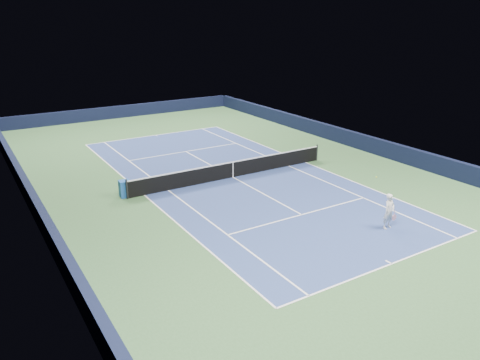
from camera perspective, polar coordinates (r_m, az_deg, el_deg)
ground at (r=27.51m, az=-0.87°, el=0.33°), size 40.00×40.00×0.00m
wall_far at (r=44.98m, az=-14.12°, el=8.10°), size 22.00×0.35×1.10m
wall_right at (r=33.95m, az=15.04°, el=4.38°), size 0.35×40.00×1.10m
wall_left at (r=23.99m, az=-23.66°, el=-2.97°), size 0.35×40.00×1.10m
court_surface at (r=27.51m, az=-0.87°, el=0.34°), size 10.97×23.77×0.01m
baseline_far at (r=37.78m, az=-10.23°, el=5.41°), size 10.97×0.08×0.00m
baseline_near at (r=19.19m, az=18.01°, el=-9.69°), size 10.97×0.08×0.00m
sideline_doubles_right at (r=30.54m, az=7.99°, el=2.14°), size 0.08×23.77×0.00m
sideline_doubles_left at (r=25.31m, az=-11.58°, el=-1.82°), size 0.08×23.77×0.00m
sideline_singles_right at (r=29.72m, az=5.95°, el=1.73°), size 0.08×23.77×0.00m
sideline_singles_left at (r=25.77m, az=-8.74°, el=-1.25°), size 0.08×23.77×0.00m
service_line_far at (r=32.91m, az=-6.63°, el=3.48°), size 8.23×0.08×0.00m
service_line_near at (r=22.64m, az=7.53°, el=-4.21°), size 8.23×0.08×0.00m
center_service_line at (r=27.51m, az=-0.87°, el=0.35°), size 0.08×12.80×0.00m
center_mark_far at (r=37.65m, az=-10.15°, el=5.37°), size 0.08×0.30×0.00m
center_mark_near at (r=19.27m, az=17.67°, el=-9.52°), size 0.08×0.30×0.00m
tennis_net at (r=27.35m, az=-0.87°, el=1.33°), size 12.90×0.10×1.07m
sponsor_cube at (r=25.19m, az=-13.85°, el=-1.04°), size 0.61×0.53×0.90m
tennis_player at (r=21.81m, az=17.72°, el=-3.65°), size 0.78×1.26×2.14m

